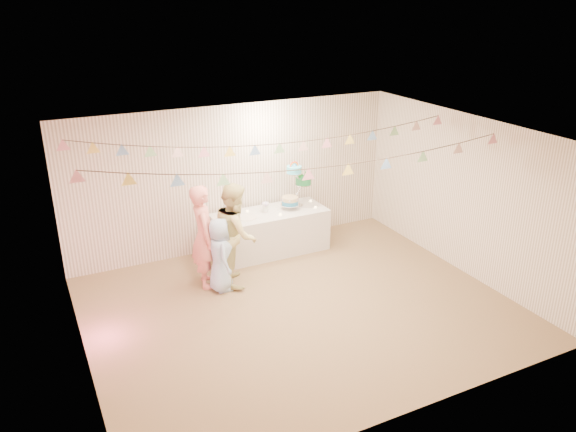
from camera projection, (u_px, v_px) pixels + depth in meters
name	position (u px, v px, depth m)	size (l,w,h in m)	color
floor	(300.00, 308.00, 8.30)	(6.00, 6.00, 0.00)	olive
ceiling	(301.00, 136.00, 7.33)	(6.00, 6.00, 0.00)	white
back_wall	(235.00, 178.00, 9.89)	(6.00, 6.00, 0.00)	white
front_wall	(414.00, 313.00, 5.73)	(6.00, 6.00, 0.00)	white
left_wall	(74.00, 272.00, 6.58)	(5.00, 5.00, 0.00)	white
right_wall	(465.00, 195.00, 9.05)	(5.00, 5.00, 0.00)	white
table	(270.00, 232.00, 9.99)	(2.02, 0.81, 0.76)	silver
cake_stand	(296.00, 186.00, 9.97)	(0.71, 0.42, 0.79)	silver
cake_bottom	(290.00, 204.00, 9.97)	(0.31, 0.31, 0.15)	teal
cake_middle	(303.00, 185.00, 10.14)	(0.27, 0.27, 0.22)	#1A793C
cake_top_tier	(294.00, 174.00, 9.84)	(0.25, 0.25, 0.19)	#49C9E6
platter	(246.00, 217.00, 9.61)	(0.36, 0.36, 0.02)	white
posy	(266.00, 207.00, 9.84)	(0.16, 0.16, 0.18)	white
person_adult_a	(204.00, 236.00, 8.69)	(0.61, 0.40, 1.66)	#F78D81
person_adult_b	(236.00, 234.00, 8.79)	(0.81, 0.63, 1.66)	#DCD287
person_child	(220.00, 255.00, 8.62)	(0.58, 0.38, 1.19)	#ABCCF3
bunting_back	(267.00, 137.00, 8.34)	(5.60, 1.10, 0.40)	pink
bunting_front	(308.00, 160.00, 7.27)	(5.60, 0.90, 0.36)	#72A5E5
tealight_0	(230.00, 222.00, 9.39)	(0.04, 0.04, 0.03)	#FFD88C
tealight_1	(247.00, 211.00, 9.85)	(0.04, 0.04, 0.03)	#FFD88C
tealight_2	(280.00, 214.00, 9.70)	(0.04, 0.04, 0.03)	#FFD88C
tealight_3	(282.00, 204.00, 10.17)	(0.04, 0.04, 0.03)	#FFD88C
tealight_4	(316.00, 207.00, 10.03)	(0.04, 0.04, 0.03)	#FFD88C
tealight_5	(311.00, 201.00, 10.34)	(0.04, 0.04, 0.03)	#FFD88C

